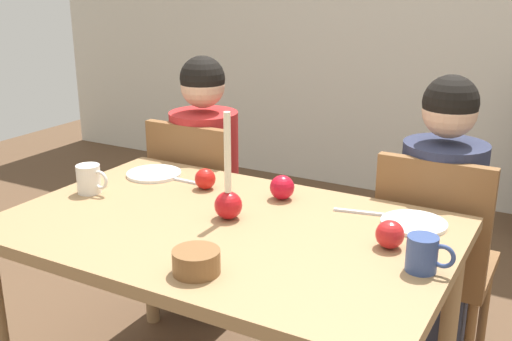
{
  "coord_description": "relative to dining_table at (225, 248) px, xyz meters",
  "views": [
    {
      "loc": [
        0.94,
        -1.49,
        1.5
      ],
      "look_at": [
        0.0,
        0.2,
        0.87
      ],
      "focal_mm": 42.57,
      "sensor_mm": 36.0,
      "label": 1
    }
  ],
  "objects": [
    {
      "name": "apple_by_left_plate",
      "position": [
        0.06,
        0.29,
        0.13
      ],
      "size": [
        0.09,
        0.09,
        0.09
      ],
      "primitive_type": "sphere",
      "color": "red",
      "rests_on": "dining_table"
    },
    {
      "name": "apple_by_right_mug",
      "position": [
        -0.24,
        0.24,
        0.12
      ],
      "size": [
        0.08,
        0.08,
        0.08
      ],
      "primitive_type": "sphere",
      "color": "red",
      "rests_on": "dining_table"
    },
    {
      "name": "mug_right",
      "position": [
        0.62,
        -0.01,
        0.13
      ],
      "size": [
        0.13,
        0.08,
        0.1
      ],
      "color": "#33477F",
      "rests_on": "dining_table"
    },
    {
      "name": "fork_right",
      "position": [
        0.34,
        0.29,
        0.09
      ],
      "size": [
        0.18,
        0.05,
        0.01
      ],
      "primitive_type": "cube",
      "rotation": [
        0.0,
        0.0,
        0.21
      ],
      "color": "silver",
      "rests_on": "dining_table"
    },
    {
      "name": "dining_table",
      "position": [
        0.0,
        0.0,
        0.0
      ],
      "size": [
        1.4,
        0.9,
        0.75
      ],
      "color": "#99754C",
      "rests_on": "ground"
    },
    {
      "name": "candle_centerpiece",
      "position": [
        -0.01,
        0.04,
        0.15
      ],
      "size": [
        0.09,
        0.09,
        0.35
      ],
      "color": "red",
      "rests_on": "dining_table"
    },
    {
      "name": "person_right_child",
      "position": [
        0.52,
        0.64,
        -0.1
      ],
      "size": [
        0.3,
        0.3,
        1.17
      ],
      "color": "#33384C",
      "rests_on": "ground"
    },
    {
      "name": "bowl_walnuts",
      "position": [
        0.11,
        -0.31,
        0.12
      ],
      "size": [
        0.13,
        0.13,
        0.06
      ],
      "primitive_type": "cylinder",
      "color": "brown",
      "rests_on": "dining_table"
    },
    {
      "name": "person_left_child",
      "position": [
        -0.51,
        0.64,
        -0.1
      ],
      "size": [
        0.3,
        0.3,
        1.17
      ],
      "color": "#33384C",
      "rests_on": "ground"
    },
    {
      "name": "fork_left",
      "position": [
        -0.33,
        0.27,
        0.09
      ],
      "size": [
        0.18,
        0.02,
        0.01
      ],
      "primitive_type": "cube",
      "rotation": [
        0.0,
        0.0,
        -0.03
      ],
      "color": "silver",
      "rests_on": "dining_table"
    },
    {
      "name": "mug_left",
      "position": [
        -0.57,
        0.01,
        0.14
      ],
      "size": [
        0.13,
        0.08,
        0.1
      ],
      "color": "silver",
      "rests_on": "dining_table"
    },
    {
      "name": "chair_right",
      "position": [
        0.52,
        0.61,
        -0.15
      ],
      "size": [
        0.4,
        0.4,
        0.9
      ],
      "color": "brown",
      "rests_on": "ground"
    },
    {
      "name": "chair_left",
      "position": [
        -0.51,
        0.61,
        -0.15
      ],
      "size": [
        0.4,
        0.4,
        0.9
      ],
      "color": "brown",
      "rests_on": "ground"
    },
    {
      "name": "apple_near_candle",
      "position": [
        0.5,
        0.08,
        0.12
      ],
      "size": [
        0.08,
        0.08,
        0.08
      ],
      "primitive_type": "sphere",
      "color": "red",
      "rests_on": "dining_table"
    },
    {
      "name": "plate_left",
      "position": [
        -0.5,
        0.28,
        0.09
      ],
      "size": [
        0.21,
        0.21,
        0.01
      ],
      "primitive_type": "cylinder",
      "color": "white",
      "rests_on": "dining_table"
    },
    {
      "name": "back_wall",
      "position": [
        0.0,
        2.6,
        0.63
      ],
      "size": [
        6.4,
        0.1,
        2.6
      ],
      "primitive_type": "cube",
      "color": "beige",
      "rests_on": "ground"
    },
    {
      "name": "plate_right",
      "position": [
        0.52,
        0.28,
        0.09
      ],
      "size": [
        0.21,
        0.21,
        0.01
      ],
      "primitive_type": "cylinder",
      "color": "white",
      "rests_on": "dining_table"
    }
  ]
}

